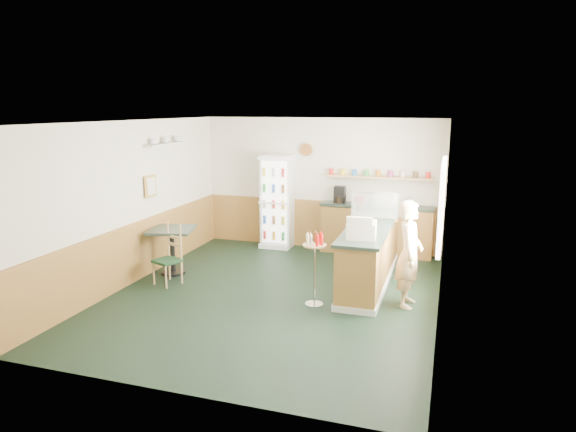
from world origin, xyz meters
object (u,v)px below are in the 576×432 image
at_px(display_case, 376,205).
at_px(cash_register, 362,230).
at_px(condiment_stand, 314,259).
at_px(cafe_table, 172,242).
at_px(cafe_chair, 169,252).
at_px(shopkeeper, 409,254).
at_px(drinks_fridge, 277,202).

height_order(display_case, cash_register, display_case).
bearing_deg(condiment_stand, display_case, 70.39).
relative_size(display_case, cafe_table, 0.87).
distance_m(condiment_stand, cafe_table, 2.85).
bearing_deg(cafe_chair, shopkeeper, 23.94).
height_order(shopkeeper, cafe_chair, shopkeeper).
height_order(cafe_table, cafe_chair, cafe_chair).
bearing_deg(cafe_table, cash_register, -5.96).
bearing_deg(shopkeeper, cafe_table, 86.25).
relative_size(condiment_stand, cafe_table, 1.19).
distance_m(drinks_fridge, display_case, 2.53).
height_order(cash_register, condiment_stand, cash_register).
relative_size(drinks_fridge, cafe_chair, 1.91).
relative_size(cash_register, cafe_chair, 0.43).
bearing_deg(cafe_chair, drinks_fridge, 91.75).
bearing_deg(display_case, drinks_fridge, 151.93).
bearing_deg(cafe_table, drinks_fridge, 62.68).
xyz_separation_m(display_case, cafe_table, (-3.40, -1.10, -0.66)).
xyz_separation_m(drinks_fridge, cafe_table, (-1.18, -2.28, -0.39)).
relative_size(cash_register, cafe_table, 0.48).
xyz_separation_m(cash_register, cafe_table, (-3.40, 0.35, -0.55)).
bearing_deg(condiment_stand, drinks_fridge, 118.25).
relative_size(drinks_fridge, shopkeeper, 1.22).
distance_m(cash_register, condiment_stand, 0.82).
bearing_deg(cafe_chair, cash_register, 23.06).
bearing_deg(cafe_table, display_case, 17.93).
relative_size(display_case, cafe_chair, 0.79).
height_order(shopkeeper, cafe_table, shopkeeper).
distance_m(cash_register, cafe_table, 3.46).
relative_size(display_case, shopkeeper, 0.50).
height_order(drinks_fridge, cafe_table, drinks_fridge).
height_order(drinks_fridge, condiment_stand, drinks_fridge).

